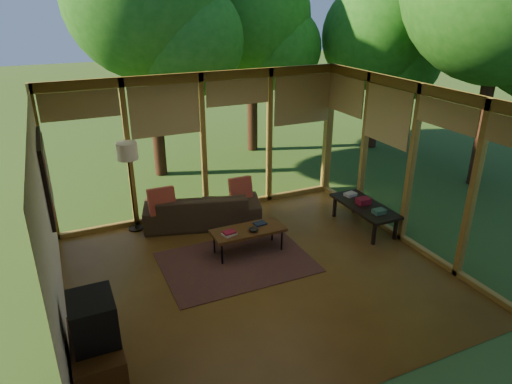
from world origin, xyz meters
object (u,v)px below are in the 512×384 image
media_cabinet (98,361)px  side_console (365,207)px  floor_lamp (128,156)px  coffee_table (248,231)px  television (93,319)px  sofa (202,208)px

media_cabinet → side_console: 5.21m
floor_lamp → coffee_table: floor_lamp is taller
television → media_cabinet: bearing=180.0°
media_cabinet → television: 0.55m
media_cabinet → floor_lamp: bearing=73.5°
media_cabinet → coffee_table: 3.22m
sofa → floor_lamp: floor_lamp is taller
sofa → coffee_table: size_ratio=1.76×
media_cabinet → sofa: bearing=55.3°
floor_lamp → side_console: 4.29m
floor_lamp → coffee_table: bearing=-46.0°
sofa → media_cabinet: sofa is taller
television → side_console: 5.21m
media_cabinet → side_console: bearing=20.9°
media_cabinet → floor_lamp: 3.83m
television → coffee_table: size_ratio=0.46×
sofa → floor_lamp: 1.65m
coffee_table → sofa: bearing=105.2°
television → side_console: (4.85, 1.86, -0.44)m
floor_lamp → television: bearing=-106.2°
television → side_console: size_ratio=0.39×
television → floor_lamp: (1.02, 3.51, 0.56)m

